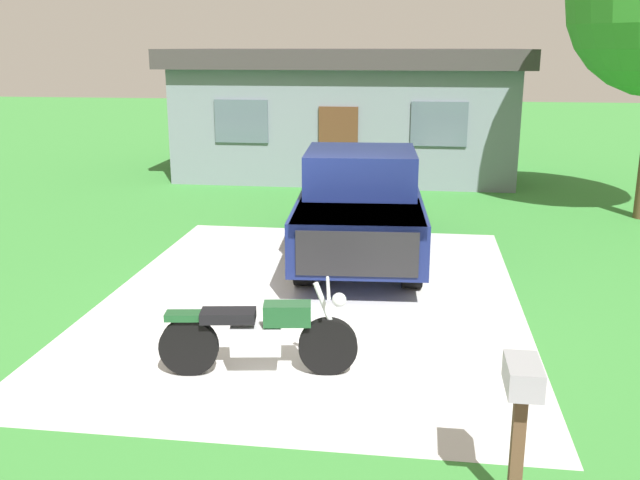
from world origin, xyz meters
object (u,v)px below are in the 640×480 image
object	(u,v)px
mailbox	(521,397)
motorcycle	(260,335)
neighbor_house	(348,111)
pickup_truck	(361,200)

from	to	relation	value
mailbox	motorcycle	bearing A→B (deg)	140.34
mailbox	neighbor_house	distance (m)	15.78
pickup_truck	mailbox	xyz separation A→B (m)	(1.82, -7.14, 0.03)
mailbox	neighbor_house	world-z (taller)	neighbor_house
pickup_truck	neighbor_house	world-z (taller)	neighbor_house
pickup_truck	neighbor_house	distance (m)	8.46
motorcycle	mailbox	xyz separation A→B (m)	(2.52, -2.09, 0.51)
pickup_truck	neighbor_house	xyz separation A→B (m)	(-1.06, 8.35, 0.84)
pickup_truck	neighbor_house	size ratio (longest dim) A/B	0.60
motorcycle	neighbor_house	world-z (taller)	neighbor_house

